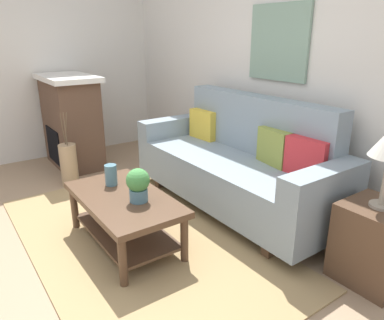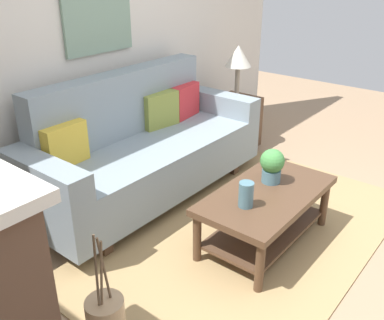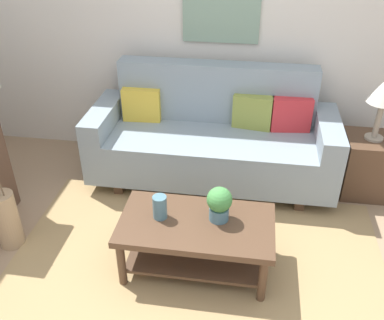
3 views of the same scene
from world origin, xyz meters
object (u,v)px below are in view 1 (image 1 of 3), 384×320
Objects in this scene: throw_pillow_olive at (275,147)px; potted_plant_tabletop at (138,184)px; framed_painting at (278,43)px; side_table at (375,244)px; couch at (237,165)px; tabletop_vase at (111,175)px; throw_pillow_crimson at (307,157)px; floor_vase at (69,165)px; coffee_table at (124,209)px; fireplace at (71,121)px; throw_pillow_mustard at (204,124)px.

throw_pillow_olive is 1.30m from potted_plant_tabletop.
potted_plant_tabletop is 0.37× the size of framed_painting.
throw_pillow_olive is at bearing 172.90° from side_table.
couch reaches higher than side_table.
side_table is (1.67, 1.19, -0.24)m from tabletop_vase.
throw_pillow_crimson is 2.58m from floor_vase.
throw_pillow_olive is 1.37× the size of potted_plant_tabletop.
floor_vase is (-1.48, -1.19, -0.19)m from couch.
framed_painting is (-0.70, 0.34, 0.88)m from throw_pillow_crimson.
coffee_table is 1.56× the size of framed_painting.
tabletop_vase is at bearing -101.63° from couch.
fireplace is at bearing 172.00° from coffee_table.
side_table is 0.48× the size of fireplace.
potted_plant_tabletop is 1.68m from floor_vase.
framed_painting reaches higher than coffee_table.
throw_pillow_mustard and throw_pillow_crimson have the same top height.
tabletop_vase is 0.68× the size of potted_plant_tabletop.
floor_vase is at bearing -120.47° from throw_pillow_mustard.
throw_pillow_olive and throw_pillow_crimson have the same top height.
framed_painting is at bearing 48.24° from floor_vase.
fireplace is (-2.15, 0.30, 0.27)m from coffee_table.
throw_pillow_crimson is 1.39m from potted_plant_tabletop.
potted_plant_tabletop is at bearing -81.58° from couch.
throw_pillow_mustard is 1.41m from tabletop_vase.
throw_pillow_mustard is 1.41m from throw_pillow_crimson.
couch is 6.26× the size of throw_pillow_mustard.
throw_pillow_crimson is at bearing 169.50° from side_table.
couch is 1.17m from potted_plant_tabletop.
fireplace is at bearing 171.41° from tabletop_vase.
throw_pillow_mustard is 0.51× the size of framed_painting.
framed_painting reaches higher than potted_plant_tabletop.
tabletop_vase is 1.91m from fireplace.
throw_pillow_crimson is at bearing 62.72° from coffee_table.
throw_pillow_mustard is 2.02× the size of tabletop_vase.
throw_pillow_mustard is 1.55m from potted_plant_tabletop.
coffee_table is at bearing -89.30° from couch.
throw_pillow_mustard is at bearing 118.27° from coffee_table.
coffee_table is at bearing -117.28° from throw_pillow_crimson.
floor_vase is (-1.83, -1.31, -0.44)m from throw_pillow_olive.
throw_pillow_olive is 0.64× the size of side_table.
couch is 0.45m from throw_pillow_olive.
couch is 1.22m from framed_painting.
framed_painting reaches higher than throw_pillow_olive.
coffee_table is 2.19m from fireplace.
couch reaches higher than throw_pillow_crimson.
couch is 1.90m from floor_vase.
tabletop_vase is (-0.60, -1.32, -0.16)m from throw_pillow_olive.
throw_pillow_mustard is 1.56m from coffee_table.
throw_pillow_crimson is 2.02× the size of tabletop_vase.
throw_pillow_olive is 0.75× the size of floor_vase.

